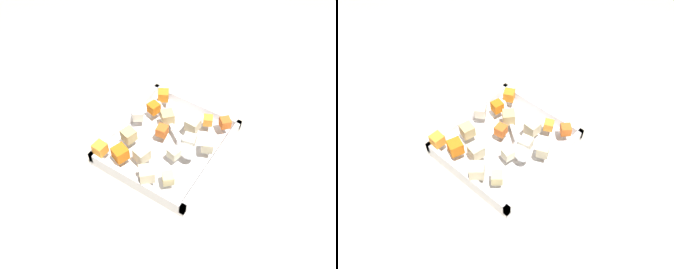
{
  "view_description": "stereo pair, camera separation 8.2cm",
  "coord_description": "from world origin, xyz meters",
  "views": [
    {
      "loc": [
        -0.45,
        -0.27,
        0.69
      ],
      "look_at": [
        -0.01,
        0.01,
        0.05
      ],
      "focal_mm": 35.14,
      "sensor_mm": 36.0,
      "label": 1
    },
    {
      "loc": [
        -0.4,
        -0.34,
        0.69
      ],
      "look_at": [
        -0.01,
        0.01,
        0.05
      ],
      "focal_mm": 35.14,
      "sensor_mm": 36.0,
      "label": 2
    }
  ],
  "objects": [
    {
      "name": "potato_chunk_back_center",
      "position": [
        -0.12,
        -0.06,
        0.06
      ],
      "size": [
        0.04,
        0.04,
        0.03
      ],
      "primitive_type": "cube",
      "rotation": [
        0.0,
        0.0,
        0.74
      ],
      "color": "#E0CC89",
      "rests_on": "baking_dish"
    },
    {
      "name": "carrot_chunk_front_center",
      "position": [
        0.1,
        -0.1,
        0.06
      ],
      "size": [
        0.04,
        0.04,
        0.03
      ],
      "primitive_type": "cube",
      "rotation": [
        0.0,
        0.0,
        0.78
      ],
      "color": "orange",
      "rests_on": "baking_dish"
    },
    {
      "name": "carrot_chunk_mid_right",
      "position": [
        0.1,
        0.09,
        0.06
      ],
      "size": [
        0.04,
        0.04,
        0.03
      ],
      "primitive_type": "cube",
      "rotation": [
        0.0,
        0.0,
        2.06
      ],
      "color": "orange",
      "rests_on": "baking_dish"
    },
    {
      "name": "carrot_chunk_heap_side",
      "position": [
        -0.14,
        0.12,
        0.06
      ],
      "size": [
        0.03,
        0.03,
        0.03
      ],
      "primitive_type": "cube",
      "rotation": [
        0.0,
        0.0,
        3.08
      ],
      "color": "orange",
      "rests_on": "baking_dish"
    },
    {
      "name": "serving_spoon",
      "position": [
        -0.02,
        -0.04,
        0.05
      ],
      "size": [
        0.15,
        0.2,
        0.02
      ],
      "rotation": [
        0.0,
        0.0,
        0.97
      ],
      "color": "silver",
      "rests_on": "baking_dish"
    },
    {
      "name": "parsnip_chunk_near_right",
      "position": [
        -0.01,
        -0.05,
        0.06
      ],
      "size": [
        0.04,
        0.04,
        0.03
      ],
      "primitive_type": "cube",
      "rotation": [
        0.0,
        0.0,
        3.36
      ],
      "color": "silver",
      "rests_on": "baking_dish"
    },
    {
      "name": "potato_chunk_near_spoon",
      "position": [
        -0.14,
        -0.02,
        0.06
      ],
      "size": [
        0.05,
        0.05,
        0.03
      ],
      "primitive_type": "cube",
      "rotation": [
        0.0,
        0.0,
        5.45
      ],
      "color": "beige",
      "rests_on": "baking_dish"
    },
    {
      "name": "baking_dish",
      "position": [
        -0.01,
        0.01,
        0.01
      ],
      "size": [
        0.3,
        0.27,
        0.04
      ],
      "color": "silver",
      "rests_on": "ground_plane"
    },
    {
      "name": "potato_chunk_under_handle",
      "position": [
        0.04,
        -0.03,
        0.06
      ],
      "size": [
        0.03,
        0.03,
        0.03
      ],
      "primitive_type": "cube",
      "rotation": [
        0.0,
        0.0,
        1.52
      ],
      "color": "beige",
      "rests_on": "baking_dish"
    },
    {
      "name": "parsnip_chunk_far_right",
      "position": [
        0.0,
        0.11,
        0.06
      ],
      "size": [
        0.04,
        0.04,
        0.03
      ],
      "primitive_type": "cube",
      "rotation": [
        0.0,
        0.0,
        5.34
      ],
      "color": "silver",
      "rests_on": "baking_dish"
    },
    {
      "name": "ground_plane",
      "position": [
        0.0,
        0.0,
        0.0
      ],
      "size": [
        4.0,
        4.0,
        0.0
      ],
      "primitive_type": "plane",
      "color": "#BCB29E"
    },
    {
      "name": "potato_chunk_corner_nw",
      "position": [
        -0.1,
        0.02,
        0.06
      ],
      "size": [
        0.04,
        0.04,
        0.03
      ],
      "primitive_type": "cube",
      "rotation": [
        0.0,
        0.0,
        2.92
      ],
      "color": "beige",
      "rests_on": "baking_dish"
    },
    {
      "name": "potato_chunk_near_left",
      "position": [
        0.01,
        -0.09,
        0.06
      ],
      "size": [
        0.04,
        0.04,
        0.03
      ],
      "primitive_type": "cube",
      "rotation": [
        0.0,
        0.0,
        0.42
      ],
      "color": "beige",
      "rests_on": "baking_dish"
    },
    {
      "name": "carrot_chunk_far_left",
      "position": [
        0.04,
        0.09,
        0.06
      ],
      "size": [
        0.03,
        0.03,
        0.03
      ],
      "primitive_type": "cube",
      "rotation": [
        0.0,
        0.0,
        6.02
      ],
      "color": "orange",
      "rests_on": "baking_dish"
    },
    {
      "name": "carrot_chunk_rim_edge",
      "position": [
        -0.01,
        0.02,
        0.06
      ],
      "size": [
        0.03,
        0.03,
        0.03
      ],
      "primitive_type": "cube",
      "rotation": [
        0.0,
        0.0,
        3.29
      ],
      "color": "orange",
      "rests_on": "baking_dish"
    },
    {
      "name": "potato_chunk_corner_se",
      "position": [
        -0.07,
        0.09,
        0.06
      ],
      "size": [
        0.04,
        0.04,
        0.03
      ],
      "primitive_type": "cube",
      "rotation": [
        0.0,
        0.0,
        1.32
      ],
      "color": "tan",
      "rests_on": "baking_dish"
    },
    {
      "name": "potato_chunk_heap_top",
      "position": [
        0.03,
        0.04,
        0.06
      ],
      "size": [
        0.04,
        0.04,
        0.03
      ],
      "primitive_type": "cube",
      "rotation": [
        0.0,
        0.0,
        2.38
      ],
      "color": "tan",
      "rests_on": "baking_dish"
    },
    {
      "name": "potato_chunk_corner_ne",
      "position": [
        -0.05,
        -0.04,
        0.06
      ],
      "size": [
        0.03,
        0.03,
        0.03
      ],
      "primitive_type": "cube",
      "rotation": [
        0.0,
        0.0,
        4.48
      ],
      "color": "beige",
      "rests_on": "baking_dish"
    },
    {
      "name": "carrot_chunk_corner_sw",
      "position": [
        0.08,
        -0.06,
        0.06
      ],
      "size": [
        0.03,
        0.03,
        0.02
      ],
      "primitive_type": "cube",
      "rotation": [
        0.0,
        0.0,
        2.01
      ],
      "color": "orange",
      "rests_on": "baking_dish"
    },
    {
      "name": "carrot_chunk_mid_left",
      "position": [
        -0.13,
        0.07,
        0.06
      ],
      "size": [
        0.04,
        0.04,
        0.03
      ],
      "primitive_type": "cube",
      "rotation": [
        0.0,
        0.0,
        2.79
      ],
      "color": "orange",
      "rests_on": "baking_dish"
    }
  ]
}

